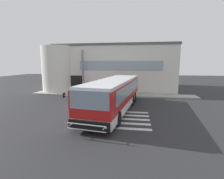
# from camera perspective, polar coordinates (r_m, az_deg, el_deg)

# --- Properties ---
(ground_plane) EXTENTS (80.00, 90.00, 0.02)m
(ground_plane) POSITION_cam_1_polar(r_m,az_deg,el_deg) (16.63, -2.79, -5.10)
(ground_plane) COLOR #2B2B2D
(ground_plane) RESTS_ON ground
(bay_paint_stripes) EXTENTS (4.40, 3.96, 0.01)m
(bay_paint_stripes) POSITION_cam_1_polar(r_m,az_deg,el_deg) (12.34, 2.58, -10.04)
(bay_paint_stripes) COLOR silver
(bay_paint_stripes) RESTS_ON ground
(terminal_building) EXTENTS (18.77, 13.80, 6.72)m
(terminal_building) POSITION_cam_1_polar(r_m,az_deg,el_deg) (27.63, 0.54, 7.53)
(terminal_building) COLOR silver
(terminal_building) RESTS_ON ground
(boarding_curb) EXTENTS (20.97, 2.00, 0.15)m
(boarding_curb) POSITION_cam_1_polar(r_m,az_deg,el_deg) (21.23, -0.24, -1.78)
(boarding_curb) COLOR #9E9B93
(boarding_curb) RESTS_ON ground
(entry_support_column) EXTENTS (0.28, 0.28, 5.67)m
(entry_support_column) POSITION_cam_1_polar(r_m,az_deg,el_deg) (22.40, -10.04, 6.14)
(entry_support_column) COLOR slate
(entry_support_column) RESTS_ON boarding_curb
(bus_main_foreground) EXTENTS (4.39, 11.52, 2.70)m
(bus_main_foreground) POSITION_cam_1_polar(r_m,az_deg,el_deg) (14.20, 0.92, -1.96)
(bus_main_foreground) COLOR red
(bus_main_foreground) RESTS_ON ground
(passenger_near_column) EXTENTS (0.47, 0.41, 1.68)m
(passenger_near_column) POSITION_cam_1_polar(r_m,az_deg,el_deg) (21.63, -8.52, 1.02)
(passenger_near_column) COLOR #1E2338
(passenger_near_column) RESTS_ON boarding_curb
(passenger_by_doorway) EXTENTS (0.50, 0.52, 1.68)m
(passenger_by_doorway) POSITION_cam_1_polar(r_m,az_deg,el_deg) (21.19, -5.49, 1.00)
(passenger_by_doorway) COLOR #4C4233
(passenger_by_doorway) RESTS_ON boarding_curb
(safety_bollard_yellow) EXTENTS (0.18, 0.18, 0.90)m
(safety_bollard_yellow) POSITION_cam_1_polar(r_m,az_deg,el_deg) (20.08, -2.17, -1.32)
(safety_bollard_yellow) COLOR yellow
(safety_bollard_yellow) RESTS_ON ground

